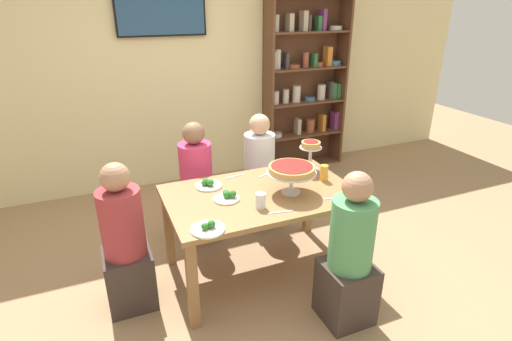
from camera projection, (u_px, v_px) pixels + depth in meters
name	position (u px, v px, depth m)	size (l,w,h in m)	color
ground_plane	(261.00, 270.00, 3.43)	(12.00, 12.00, 0.00)	#9E7A56
rear_partition	(187.00, 67.00, 4.74)	(8.00, 0.12, 2.80)	beige
dining_table	(261.00, 203.00, 3.17)	(1.48, 0.92, 0.74)	olive
bookshelf	(305.00, 83.00, 5.22)	(1.10, 0.30, 2.21)	brown
television	(161.00, 8.00, 4.31)	(0.98, 0.05, 0.59)	black
diner_far_right	(259.00, 178.00, 4.00)	(0.34, 0.34, 1.15)	#382D28
diner_near_right	(349.00, 260.00, 2.74)	(0.34, 0.34, 1.15)	#382D28
diner_far_left	(197.00, 190.00, 3.75)	(0.34, 0.34, 1.15)	#382D28
diner_head_west	(126.00, 248.00, 2.87)	(0.34, 0.34, 1.15)	#382D28
deep_dish_pizza_stand	(292.00, 170.00, 3.06)	(0.39, 0.39, 0.23)	silver
personal_pizza_stand	(311.00, 149.00, 3.49)	(0.20, 0.20, 0.27)	silver
salad_plate_near_diner	(228.00, 196.00, 3.02)	(0.20, 0.20, 0.07)	white
salad_plate_far_diner	(208.00, 228.00, 2.62)	(0.23, 0.23, 0.07)	white
salad_plate_spare	(208.00, 184.00, 3.23)	(0.22, 0.22, 0.07)	white
beer_glass_amber_tall	(324.00, 173.00, 3.33)	(0.07, 0.07, 0.14)	gold
water_glass_clear_near	(261.00, 201.00, 2.89)	(0.08, 0.08, 0.12)	white
water_glass_clear_far	(311.00, 170.00, 3.40)	(0.08, 0.08, 0.12)	white
cutlery_fork_near	(234.00, 176.00, 3.42)	(0.18, 0.02, 0.01)	silver
cutlery_knife_near	(280.00, 212.00, 2.84)	(0.18, 0.02, 0.01)	silver
cutlery_fork_far	(266.00, 174.00, 3.46)	(0.18, 0.02, 0.01)	silver
cutlery_knife_far	(286.00, 168.00, 3.60)	(0.18, 0.02, 0.01)	silver
cutlery_spare_fork	(335.00, 198.00, 3.04)	(0.18, 0.02, 0.01)	silver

